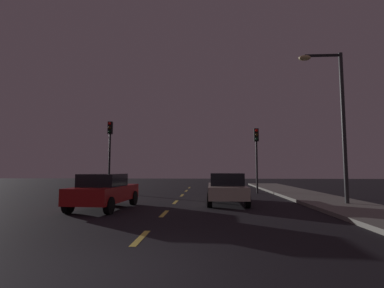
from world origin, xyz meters
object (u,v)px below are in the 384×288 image
object	(u,v)px
traffic_signal_left	(110,143)
street_lamp_right	(336,112)
traffic_signal_right	(256,147)
car_adjacent_lane	(104,191)
car_stopped_ahead	(226,188)

from	to	relation	value
traffic_signal_left	street_lamp_right	world-z (taller)	street_lamp_right
traffic_signal_left	traffic_signal_right	xyz separation A→B (m)	(10.42, -0.00, -0.37)
car_adjacent_lane	street_lamp_right	size ratio (longest dim) A/B	0.58
traffic_signal_left	car_adjacent_lane	bearing A→B (deg)	-72.09
traffic_signal_right	street_lamp_right	xyz separation A→B (m)	(2.43, -6.95, 1.07)
traffic_signal_left	street_lamp_right	xyz separation A→B (m)	(12.86, -6.95, 0.70)
traffic_signal_left	traffic_signal_right	bearing A→B (deg)	-0.01
traffic_signal_right	car_stopped_ahead	bearing A→B (deg)	-113.17
car_stopped_ahead	street_lamp_right	distance (m)	6.16
traffic_signal_right	street_lamp_right	distance (m)	7.44
car_stopped_ahead	car_adjacent_lane	xyz separation A→B (m)	(-5.26, -2.35, 0.00)
traffic_signal_right	traffic_signal_left	bearing A→B (deg)	179.99
car_adjacent_lane	street_lamp_right	xyz separation A→B (m)	(10.20, 1.26, 3.51)
car_adjacent_lane	street_lamp_right	world-z (taller)	street_lamp_right
traffic_signal_right	car_adjacent_lane	xyz separation A→B (m)	(-7.77, -8.21, -2.43)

